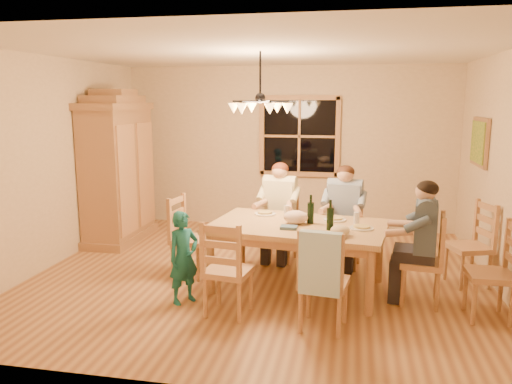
% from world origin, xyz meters
% --- Properties ---
extents(floor, '(5.50, 5.50, 0.00)m').
position_xyz_m(floor, '(0.00, 0.00, 0.00)').
color(floor, '#955D36').
rests_on(floor, ground).
extents(ceiling, '(5.50, 5.00, 0.02)m').
position_xyz_m(ceiling, '(0.00, 0.00, 2.70)').
color(ceiling, white).
rests_on(ceiling, wall_back).
extents(wall_back, '(5.50, 0.02, 2.70)m').
position_xyz_m(wall_back, '(0.00, 2.50, 1.35)').
color(wall_back, beige).
rests_on(wall_back, floor).
extents(wall_left, '(0.02, 5.00, 2.70)m').
position_xyz_m(wall_left, '(-2.75, 0.00, 1.35)').
color(wall_left, beige).
rests_on(wall_left, floor).
extents(wall_right, '(0.02, 5.00, 2.70)m').
position_xyz_m(wall_right, '(2.75, 0.00, 1.35)').
color(wall_right, beige).
rests_on(wall_right, floor).
extents(window, '(1.30, 0.06, 1.30)m').
position_xyz_m(window, '(0.20, 2.47, 1.55)').
color(window, black).
rests_on(window, wall_back).
extents(painting, '(0.06, 0.78, 0.64)m').
position_xyz_m(painting, '(2.71, 1.20, 1.60)').
color(painting, '#966A41').
rests_on(painting, wall_right).
extents(chandelier, '(0.77, 0.68, 0.71)m').
position_xyz_m(chandelier, '(-0.00, 0.00, 2.08)').
color(chandelier, black).
rests_on(chandelier, ceiling).
extents(armoire, '(0.66, 1.40, 2.30)m').
position_xyz_m(armoire, '(-2.42, 1.17, 1.06)').
color(armoire, '#966A41').
rests_on(armoire, floor).
extents(dining_table, '(2.09, 1.44, 0.76)m').
position_xyz_m(dining_table, '(0.50, -0.32, 0.66)').
color(dining_table, tan).
rests_on(dining_table, floor).
extents(chair_far_left, '(0.49, 0.48, 0.99)m').
position_xyz_m(chair_far_left, '(0.14, 0.65, 0.30)').
color(chair_far_left, '#A87B4A').
rests_on(chair_far_left, floor).
extents(chair_far_right, '(0.49, 0.48, 0.99)m').
position_xyz_m(chair_far_right, '(1.00, 0.54, 0.30)').
color(chair_far_right, '#A87B4A').
rests_on(chair_far_right, floor).
extents(chair_near_left, '(0.49, 0.48, 0.99)m').
position_xyz_m(chair_near_left, '(-0.11, -1.17, 0.30)').
color(chair_near_left, '#A87B4A').
rests_on(chair_near_left, floor).
extents(chair_near_right, '(0.49, 0.48, 0.99)m').
position_xyz_m(chair_near_right, '(0.86, -1.30, 0.30)').
color(chair_near_right, '#A87B4A').
rests_on(chair_near_right, floor).
extents(chair_end_left, '(0.48, 0.49, 0.99)m').
position_xyz_m(chair_end_left, '(-0.84, -0.14, 0.30)').
color(chair_end_left, '#A87B4A').
rests_on(chair_end_left, floor).
extents(chair_end_right, '(0.48, 0.49, 0.99)m').
position_xyz_m(chair_end_right, '(1.84, -0.51, 0.30)').
color(chair_end_right, '#A87B4A').
rests_on(chair_end_right, floor).
extents(adult_woman, '(0.43, 0.47, 0.87)m').
position_xyz_m(adult_woman, '(0.14, 0.65, 0.84)').
color(adult_woman, beige).
rests_on(adult_woman, floor).
extents(adult_plaid_man, '(0.43, 0.47, 0.87)m').
position_xyz_m(adult_plaid_man, '(1.00, 0.54, 0.84)').
color(adult_plaid_man, '#315387').
rests_on(adult_plaid_man, floor).
extents(adult_slate_man, '(0.47, 0.43, 0.87)m').
position_xyz_m(adult_slate_man, '(1.84, -0.51, 0.84)').
color(adult_slate_man, '#43556C').
rests_on(adult_slate_man, floor).
extents(towel, '(0.39, 0.15, 0.58)m').
position_xyz_m(towel, '(0.83, -1.49, 0.70)').
color(towel, '#ABD2E8').
rests_on(towel, chair_near_right).
extents(wine_bottle_a, '(0.08, 0.08, 0.33)m').
position_xyz_m(wine_bottle_a, '(0.63, -0.25, 0.93)').
color(wine_bottle_a, black).
rests_on(wine_bottle_a, dining_table).
extents(wine_bottle_b, '(0.08, 0.08, 0.33)m').
position_xyz_m(wine_bottle_b, '(0.87, -0.51, 0.93)').
color(wine_bottle_b, black).
rests_on(wine_bottle_b, dining_table).
extents(plate_woman, '(0.26, 0.26, 0.02)m').
position_xyz_m(plate_woman, '(0.05, 0.07, 0.77)').
color(plate_woman, white).
rests_on(plate_woman, dining_table).
extents(plate_plaid, '(0.26, 0.26, 0.02)m').
position_xyz_m(plate_plaid, '(0.90, -0.06, 0.77)').
color(plate_plaid, white).
rests_on(plate_plaid, dining_table).
extents(plate_slate, '(0.26, 0.26, 0.02)m').
position_xyz_m(plate_slate, '(1.21, -0.41, 0.77)').
color(plate_slate, white).
rests_on(plate_slate, dining_table).
extents(wine_glass_a, '(0.06, 0.06, 0.14)m').
position_xyz_m(wine_glass_a, '(0.33, 0.01, 0.83)').
color(wine_glass_a, silver).
rests_on(wine_glass_a, dining_table).
extents(wine_glass_b, '(0.06, 0.06, 0.14)m').
position_xyz_m(wine_glass_b, '(1.15, -0.21, 0.83)').
color(wine_glass_b, silver).
rests_on(wine_glass_b, dining_table).
extents(cap, '(0.20, 0.20, 0.11)m').
position_xyz_m(cap, '(0.98, -0.72, 0.82)').
color(cap, '#C8B285').
rests_on(cap, dining_table).
extents(napkin, '(0.20, 0.16, 0.03)m').
position_xyz_m(napkin, '(0.42, -0.55, 0.78)').
color(napkin, '#45617F').
rests_on(napkin, dining_table).
extents(cloth_bundle, '(0.28, 0.22, 0.15)m').
position_xyz_m(cloth_bundle, '(0.47, -0.31, 0.84)').
color(cloth_bundle, beige).
rests_on(cloth_bundle, dining_table).
extents(child, '(0.41, 0.44, 1.00)m').
position_xyz_m(child, '(-0.65, -0.97, 0.50)').
color(child, '#18676E').
rests_on(child, floor).
extents(chair_spare_front, '(0.43, 0.45, 0.99)m').
position_xyz_m(chair_spare_front, '(2.45, -0.77, 0.30)').
color(chair_spare_front, '#A87B4A').
rests_on(chair_spare_front, floor).
extents(chair_spare_back, '(0.54, 0.55, 0.99)m').
position_xyz_m(chair_spare_back, '(2.45, 0.17, 0.30)').
color(chair_spare_back, '#A87B4A').
rests_on(chair_spare_back, floor).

